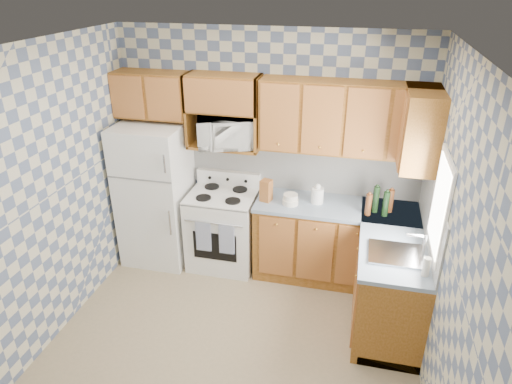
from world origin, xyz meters
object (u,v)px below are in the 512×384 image
microwave (225,132)px  electric_kettle (317,195)px  stove_body (223,230)px  refrigerator (156,194)px

microwave → electric_kettle: microwave is taller
stove_body → electric_kettle: 1.21m
stove_body → electric_kettle: electric_kettle is taller
microwave → electric_kettle: bearing=-24.2°
stove_body → refrigerator: bearing=-178.2°
microwave → stove_body: bearing=-119.1°
electric_kettle → refrigerator: bearing=-178.2°
refrigerator → microwave: 1.14m
refrigerator → stove_body: refrigerator is taller
stove_body → electric_kettle: (1.07, 0.04, 0.56)m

